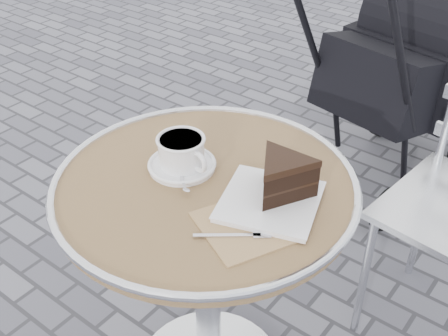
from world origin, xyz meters
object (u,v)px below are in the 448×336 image
Objects in this scene: cappuccino_set at (182,155)px; cake_plate_set at (279,183)px; baby_stroller at (411,77)px; cafe_table at (206,235)px.

cappuccino_set is 0.26m from cake_plate_set.
baby_stroller is (-0.19, 1.32, -0.31)m from cake_plate_set.
cafe_table is at bearing -0.13° from cappuccino_set.
baby_stroller is (0.06, 1.36, -0.29)m from cappuccino_set.
baby_stroller is at bearing 90.73° from cafe_table.
baby_stroller is at bearing 95.74° from cappuccino_set.
cappuccino_set is at bearing -82.26° from baby_stroller.
cafe_table is 0.22m from cappuccino_set.
cappuccino_set reaches higher than cafe_table.
cappuccino_set is (-0.08, 0.01, 0.20)m from cafe_table.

